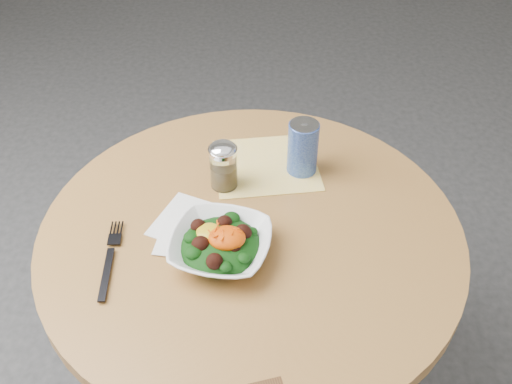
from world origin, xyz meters
TOP-DOWN VIEW (x-y plane):
  - table at (0.00, 0.00)m, footprint 0.90×0.90m
  - cloth_napkin at (0.03, 0.21)m, footprint 0.27×0.25m
  - paper_napkins at (-0.12, -0.01)m, footprint 0.19×0.21m
  - salad_bowl at (-0.06, -0.08)m, footprint 0.24×0.24m
  - fork at (-0.28, -0.09)m, footprint 0.03×0.21m
  - spice_shaker at (-0.06, 0.13)m, footprint 0.07×0.07m
  - beverage_can at (0.11, 0.19)m, footprint 0.07×0.07m

SIDE VIEW (x-z plane):
  - table at x=0.00m, z-range 0.18..0.93m
  - cloth_napkin at x=0.03m, z-range 0.75..0.75m
  - paper_napkins at x=-0.12m, z-range 0.75..0.75m
  - fork at x=-0.28m, z-range 0.75..0.76m
  - salad_bowl at x=-0.06m, z-range 0.74..0.82m
  - spice_shaker at x=-0.06m, z-range 0.75..0.87m
  - beverage_can at x=0.11m, z-range 0.75..0.88m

